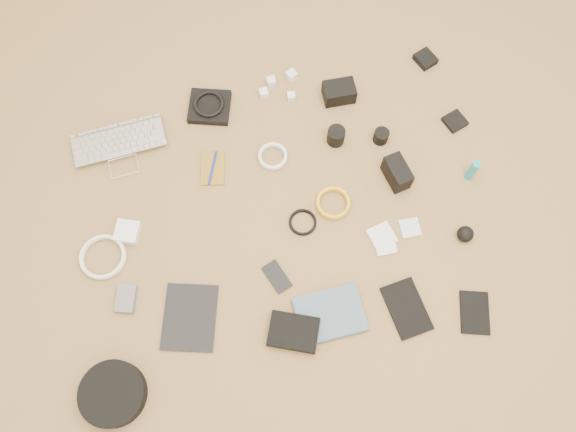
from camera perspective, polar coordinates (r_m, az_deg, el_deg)
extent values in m
cube|color=olive|center=(1.92, -0.91, -0.40)|extent=(4.00, 4.00, 0.04)
imported|color=silver|center=(2.07, -16.54, 6.17)|extent=(0.34, 0.25, 0.03)
cube|color=black|center=(2.10, -7.97, 10.92)|extent=(0.18, 0.17, 0.03)
torus|color=black|center=(2.08, -8.05, 11.21)|extent=(0.14, 0.14, 0.01)
cube|color=white|center=(2.14, -1.72, 13.50)|extent=(0.03, 0.03, 0.03)
cube|color=white|center=(2.10, 0.34, 12.05)|extent=(0.03, 0.03, 0.03)
cube|color=white|center=(2.15, 0.37, 14.10)|extent=(0.05, 0.05, 0.03)
cube|color=white|center=(2.11, -2.47, 12.35)|extent=(0.03, 0.03, 0.03)
cube|color=black|center=(2.10, 5.21, 12.42)|extent=(0.12, 0.08, 0.07)
cube|color=black|center=(2.26, 13.78, 15.23)|extent=(0.09, 0.09, 0.03)
cube|color=olive|center=(1.99, -7.64, 4.80)|extent=(0.11, 0.14, 0.01)
cylinder|color=#141CA5|center=(1.98, -7.67, 4.89)|extent=(0.06, 0.12, 0.01)
torus|color=white|center=(1.99, -1.56, 6.01)|extent=(0.12, 0.12, 0.01)
cylinder|color=black|center=(2.01, 4.90, 8.11)|extent=(0.06, 0.06, 0.07)
cylinder|color=black|center=(2.03, 9.43, 8.01)|extent=(0.07, 0.07, 0.05)
cube|color=black|center=(2.14, 16.59, 9.21)|extent=(0.09, 0.09, 0.02)
cube|color=white|center=(1.94, -15.99, -1.58)|extent=(0.10, 0.10, 0.03)
torus|color=white|center=(1.95, -18.23, -4.02)|extent=(0.19, 0.19, 0.01)
torus|color=black|center=(1.89, 1.50, -0.68)|extent=(0.12, 0.12, 0.01)
torus|color=gold|center=(1.92, 4.59, 1.25)|extent=(0.13, 0.13, 0.01)
cube|color=black|center=(1.96, 11.01, 4.33)|extent=(0.08, 0.12, 0.08)
cylinder|color=teal|center=(2.02, 18.22, 4.46)|extent=(0.04, 0.04, 0.10)
cube|color=#5E5E63|center=(1.89, -16.12, -8.10)|extent=(0.08, 0.10, 0.03)
cube|color=black|center=(1.84, -9.95, -10.10)|extent=(0.22, 0.25, 0.01)
cube|color=black|center=(1.84, -1.14, -6.20)|extent=(0.09, 0.12, 0.01)
cube|color=silver|center=(1.90, 9.50, -2.01)|extent=(0.10, 0.10, 0.01)
cube|color=silver|center=(1.90, 9.83, -2.90)|extent=(0.07, 0.07, 0.01)
cube|color=silver|center=(1.93, 12.29, -1.19)|extent=(0.07, 0.07, 0.01)
sphere|color=black|center=(1.95, 17.57, -1.76)|extent=(0.07, 0.07, 0.05)
cylinder|color=black|center=(1.84, -17.37, -16.86)|extent=(0.24, 0.24, 0.05)
cube|color=black|center=(1.79, 0.56, -11.70)|extent=(0.18, 0.16, 0.04)
imported|color=#445F73|center=(1.80, 4.99, -12.32)|extent=(0.21, 0.16, 0.02)
cube|color=black|center=(1.85, 11.95, -9.16)|extent=(0.13, 0.19, 0.01)
cube|color=black|center=(1.91, 18.43, -9.29)|extent=(0.13, 0.16, 0.01)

